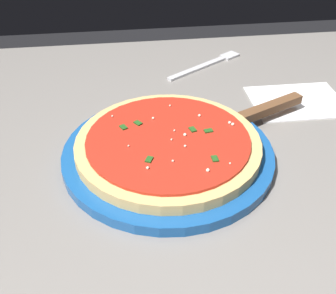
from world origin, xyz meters
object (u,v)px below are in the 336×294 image
(pizza_server, at_px, (250,116))
(fork, at_px, (209,64))
(serving_plate, at_px, (168,154))
(napkin_folded_right, at_px, (297,101))
(pizza, at_px, (168,144))

(pizza_server, height_order, fork, pizza_server)
(serving_plate, relative_size, napkin_folded_right, 1.88)
(napkin_folded_right, bearing_deg, pizza, 27.90)
(pizza, bearing_deg, pizza_server, -155.40)
(napkin_folded_right, bearing_deg, serving_plate, 27.90)
(serving_plate, xyz_separation_m, napkin_folded_right, (-0.25, -0.13, -0.01))
(serving_plate, xyz_separation_m, pizza, (-0.00, 0.00, 0.02))
(serving_plate, distance_m, fork, 0.32)
(pizza, distance_m, napkin_folded_right, 0.28)
(pizza, bearing_deg, serving_plate, -4.05)
(napkin_folded_right, xyz_separation_m, fork, (0.12, -0.16, 0.00))
(napkin_folded_right, distance_m, fork, 0.21)
(fork, bearing_deg, pizza_server, 94.18)
(pizza_server, distance_m, napkin_folded_right, 0.13)
(napkin_folded_right, height_order, fork, fork)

